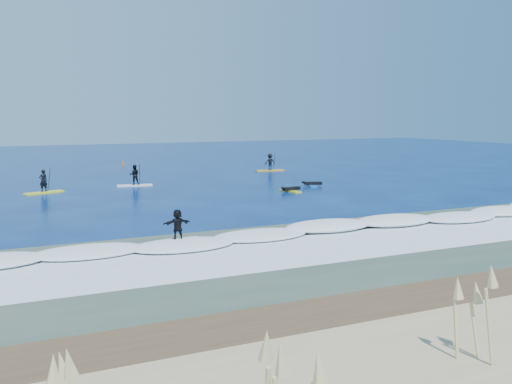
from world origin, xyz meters
name	(u,v)px	position (x,y,z in m)	size (l,w,h in m)	color
ground	(237,204)	(0.00, 0.00, 0.00)	(160.00, 160.00, 0.00)	#04144C
wet_sand_strip	(500,300)	(0.00, -21.50, 0.00)	(90.00, 5.00, 0.08)	#473421
shallow_water	(362,249)	(0.00, -14.00, 0.01)	(90.00, 13.00, 0.01)	#354839
breaking_wave	(315,232)	(0.00, -10.00, 0.00)	(40.00, 6.00, 0.30)	white
whitewater	(349,245)	(0.00, -13.00, 0.00)	(34.00, 5.00, 0.02)	silver
sup_paddler_left	(44,185)	(-11.09, 10.85, 0.64)	(2.97, 1.69, 2.04)	yellow
sup_paddler_center	(134,177)	(-3.93, 12.30, 0.75)	(2.94, 1.15, 2.01)	white
sup_paddler_right	(270,163)	(11.71, 18.77, 0.81)	(3.03, 1.12, 2.08)	gold
prone_paddler_near	(290,190)	(6.10, 3.89, 0.15)	(1.71, 2.21, 0.45)	yellow
prone_paddler_far	(312,184)	(9.33, 6.13, 0.15)	(1.65, 2.19, 0.44)	#1763AC
wave_surfer	(178,227)	(-7.04, -9.75, 0.84)	(2.09, 0.70, 1.49)	white
marker_buoy	(123,164)	(-0.98, 31.02, 0.26)	(0.25, 0.25, 0.61)	#E85914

